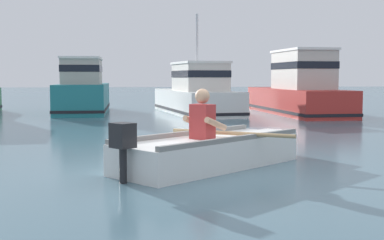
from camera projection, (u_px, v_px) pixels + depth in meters
name	position (u px, v px, depth m)	size (l,w,h in m)	color
ground_plane	(204.00, 167.00, 7.85)	(120.00, 120.00, 0.00)	slate
rowboat_with_person	(212.00, 150.00, 7.89)	(3.22, 2.88, 1.19)	white
moored_boat_teal	(83.00, 92.00, 19.52)	(1.85, 5.12, 2.08)	#1E727A
moored_boat_white	(197.00, 94.00, 19.31)	(2.88, 6.27, 3.66)	white
moored_boat_red	(299.00, 91.00, 18.96)	(2.30, 6.57, 2.33)	#B72D28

